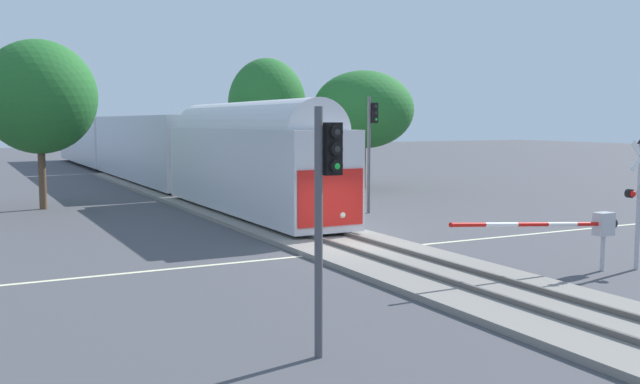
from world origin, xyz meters
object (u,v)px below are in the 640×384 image
(crossing_gate_near, at_px, (586,226))
(elm_centre_background, at_px, (267,105))
(traffic_signal_near_left, at_px, (326,191))
(oak_behind_train, at_px, (39,97))
(oak_far_right, at_px, (363,110))
(traffic_signal_far_side, at_px, (371,135))
(commuter_train, at_px, (142,146))

(crossing_gate_near, distance_m, elm_centre_background, 29.95)
(traffic_signal_near_left, bearing_deg, oak_behind_train, 94.77)
(oak_far_right, bearing_deg, traffic_signal_far_side, -118.94)
(traffic_signal_near_left, distance_m, oak_behind_train, 27.42)
(traffic_signal_far_side, bearing_deg, commuter_train, 103.87)
(crossing_gate_near, bearing_deg, traffic_signal_far_side, 83.78)
(traffic_signal_near_left, height_order, oak_behind_train, oak_behind_train)
(traffic_signal_far_side, bearing_deg, traffic_signal_near_left, -123.69)
(elm_centre_background, bearing_deg, commuter_train, 126.11)
(crossing_gate_near, xyz_separation_m, traffic_signal_near_left, (-10.41, -3.13, 1.81))
(commuter_train, relative_size, oak_behind_train, 7.36)
(traffic_signal_near_left, height_order, oak_far_right, oak_far_right)
(traffic_signal_far_side, distance_m, traffic_signal_near_left, 21.72)
(traffic_signal_near_left, xyz_separation_m, elm_centre_background, (12.70, 32.70, 2.41))
(commuter_train, distance_m, crossing_gate_near, 38.65)
(commuter_train, height_order, traffic_signal_far_side, traffic_signal_far_side)
(oak_far_right, bearing_deg, commuter_train, 134.98)
(commuter_train, relative_size, traffic_signal_near_left, 13.25)
(traffic_signal_far_side, height_order, oak_behind_train, oak_behind_train)
(traffic_signal_near_left, relative_size, oak_far_right, 0.61)
(commuter_train, xyz_separation_m, oak_far_right, (12.09, -12.10, 2.59))
(crossing_gate_near, bearing_deg, commuter_train, 96.20)
(commuter_train, relative_size, oak_far_right, 8.08)
(traffic_signal_near_left, bearing_deg, crossing_gate_near, 16.73)
(traffic_signal_near_left, bearing_deg, oak_far_right, 58.09)
(crossing_gate_near, bearing_deg, oak_behind_train, 117.78)
(crossing_gate_near, xyz_separation_m, traffic_signal_far_side, (1.63, 14.93, 2.41))
(crossing_gate_near, relative_size, traffic_signal_far_side, 1.11)
(commuter_train, bearing_deg, traffic_signal_far_side, -76.13)
(elm_centre_background, bearing_deg, crossing_gate_near, -94.41)
(crossing_gate_near, height_order, oak_behind_train, oak_behind_train)
(traffic_signal_far_side, bearing_deg, oak_far_right, 61.06)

